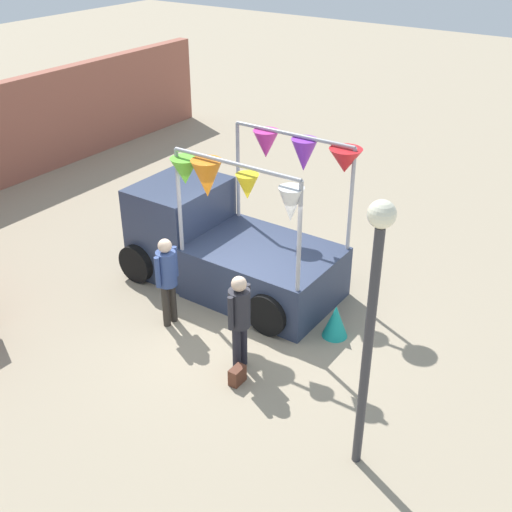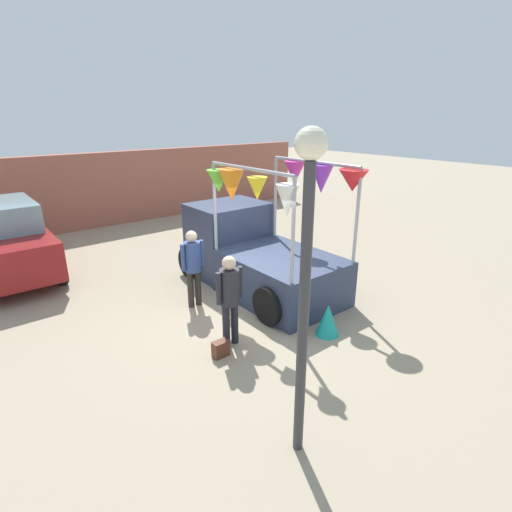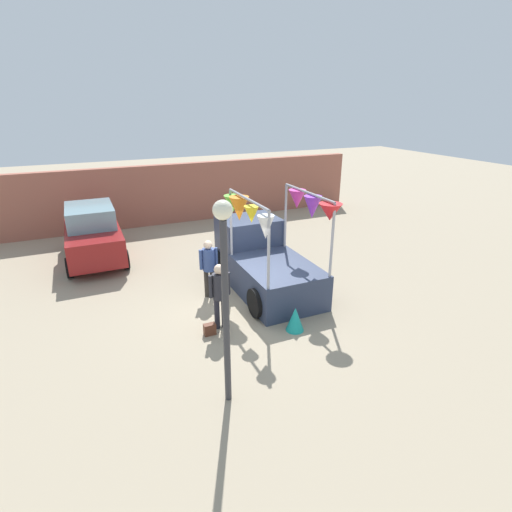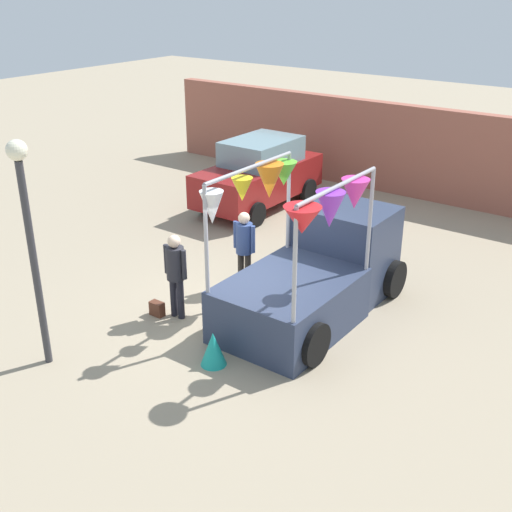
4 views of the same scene
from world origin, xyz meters
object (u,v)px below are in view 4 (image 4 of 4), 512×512
(parked_car, at_px, (259,173))
(person_vendor, at_px, (244,243))
(vendor_truck, at_px, (319,267))
(folded_kite_bundle_teal, at_px, (213,349))
(person_customer, at_px, (176,268))
(street_lamp, at_px, (28,223))
(handbag, at_px, (157,309))

(parked_car, xyz_separation_m, person_vendor, (2.76, -4.29, 0.06))
(vendor_truck, distance_m, parked_car, 6.08)
(folded_kite_bundle_teal, bearing_deg, person_customer, 151.82)
(vendor_truck, bearing_deg, street_lamp, -121.95)
(parked_car, relative_size, folded_kite_bundle_teal, 6.67)
(handbag, distance_m, folded_kite_bundle_teal, 2.05)
(street_lamp, bearing_deg, handbag, 80.88)
(person_customer, distance_m, person_vendor, 1.74)
(person_customer, distance_m, street_lamp, 2.92)
(person_customer, bearing_deg, street_lamp, -106.27)
(person_vendor, bearing_deg, vendor_truck, 4.62)
(person_vendor, bearing_deg, handbag, -108.20)
(vendor_truck, xyz_separation_m, person_customer, (-1.96, -1.85, 0.11))
(handbag, bearing_deg, person_customer, 29.74)
(vendor_truck, height_order, street_lamp, street_lamp)
(person_vendor, bearing_deg, parked_car, 122.71)
(person_vendor, relative_size, handbag, 5.93)
(parked_car, distance_m, handbag, 6.61)
(parked_car, relative_size, handbag, 14.29)
(person_customer, distance_m, handbag, 0.95)
(person_vendor, bearing_deg, folded_kite_bundle_teal, -63.05)
(person_customer, relative_size, person_vendor, 1.00)
(person_customer, height_order, folded_kite_bundle_teal, person_customer)
(vendor_truck, distance_m, person_customer, 2.70)
(vendor_truck, bearing_deg, person_vendor, -175.38)
(vendor_truck, relative_size, handbag, 14.86)
(person_vendor, distance_m, handbag, 2.20)
(folded_kite_bundle_teal, bearing_deg, street_lamp, -145.58)
(parked_car, xyz_separation_m, folded_kite_bundle_teal, (4.06, -6.86, -0.64))
(person_customer, xyz_separation_m, person_vendor, (0.28, 1.72, -0.00))
(street_lamp, relative_size, folded_kite_bundle_teal, 6.30)
(parked_car, height_order, person_vendor, parked_car)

